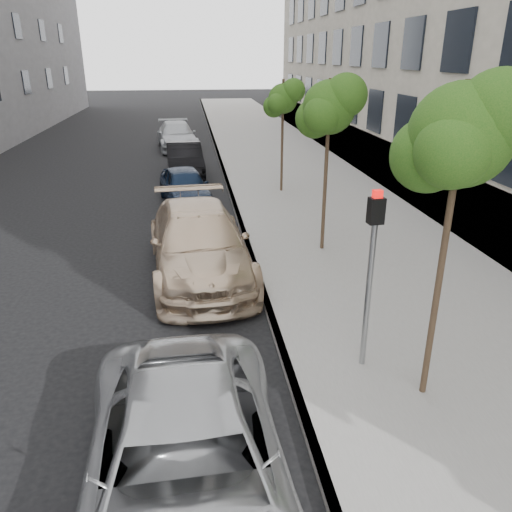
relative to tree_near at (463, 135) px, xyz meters
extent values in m
plane|color=black|center=(-3.23, -1.50, -4.21)|extent=(160.00, 160.00, 0.00)
cube|color=gray|center=(1.07, 22.50, -4.14)|extent=(6.40, 72.00, 0.14)
cube|color=#9E9B93|center=(-2.05, 22.50, -4.14)|extent=(0.15, 72.00, 0.14)
cylinder|color=#38281C|center=(-0.03, 0.00, -1.68)|extent=(0.10, 0.10, 4.77)
sphere|color=#1C5315|center=(-0.03, 0.00, 0.00)|extent=(1.39, 1.39, 1.39)
sphere|color=#1C5315|center=(0.32, -0.20, 0.30)|extent=(1.12, 1.12, 1.12)
sphere|color=#1C5315|center=(-0.33, 0.25, -0.30)|extent=(1.05, 1.05, 1.05)
cylinder|color=#38281C|center=(-0.03, 6.50, -1.81)|extent=(0.10, 0.10, 4.52)
sphere|color=#1C5315|center=(-0.03, 6.50, -0.25)|extent=(1.36, 1.36, 1.36)
sphere|color=#1C5315|center=(0.32, 6.30, 0.05)|extent=(1.08, 1.08, 1.08)
sphere|color=#1C5315|center=(-0.33, 6.75, -0.55)|extent=(1.02, 1.02, 1.02)
cylinder|color=#38281C|center=(-0.03, 13.00, -1.96)|extent=(0.10, 0.10, 4.23)
sphere|color=#1C5315|center=(-0.03, 13.00, -0.54)|extent=(1.11, 1.11, 1.11)
sphere|color=#1C5315|center=(0.32, 12.80, -0.24)|extent=(0.89, 0.89, 0.89)
sphere|color=#1C5315|center=(-0.33, 13.25, -0.84)|extent=(0.83, 0.83, 0.83)
cylinder|color=#939699|center=(-0.74, 0.89, -2.78)|extent=(0.10, 0.10, 2.59)
cube|color=black|center=(-0.74, 0.89, -1.27)|extent=(0.25, 0.20, 0.42)
cube|color=red|center=(-0.74, 0.89, -1.00)|extent=(0.15, 0.11, 0.12)
imported|color=#A0A2A4|center=(-3.79, -1.83, -3.47)|extent=(2.65, 5.41, 1.48)
imported|color=#CFB393|center=(-3.47, 5.48, -3.37)|extent=(2.79, 5.96, 1.68)
imported|color=black|center=(-3.84, 12.01, -3.53)|extent=(2.23, 4.18, 1.35)
imported|color=black|center=(-3.85, 16.82, -3.48)|extent=(1.82, 4.53, 1.47)
imported|color=#A0A3A8|center=(-4.32, 24.01, -3.45)|extent=(2.67, 5.46, 1.53)
camera|label=1|loc=(-3.57, -6.27, 0.98)|focal=35.00mm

